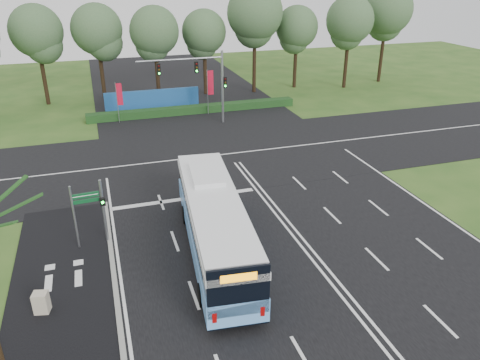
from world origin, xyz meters
name	(u,v)px	position (x,y,z in m)	size (l,w,h in m)	color
ground	(283,224)	(0.00, 0.00, 0.00)	(120.00, 120.00, 0.00)	#2B511B
road_main	(283,224)	(0.00, 0.00, 0.02)	(20.00, 120.00, 0.04)	black
road_cross	(228,154)	(0.00, 12.00, 0.03)	(120.00, 14.00, 0.05)	black
bike_path	(63,294)	(-12.50, -3.00, 0.03)	(5.00, 18.00, 0.06)	black
kerb_strip	(115,284)	(-10.10, -3.00, 0.06)	(0.25, 18.00, 0.12)	gray
city_bus	(214,224)	(-4.72, -1.83, 1.85)	(3.95, 12.98, 3.67)	#6DB1FD
pedestrian_signal	(104,209)	(-10.20, 1.12, 2.09)	(0.31, 0.43, 3.83)	gray
street_sign	(80,209)	(-11.41, 1.00, 2.39)	(1.47, 0.18, 3.76)	gray
utility_cabinet	(41,303)	(-13.32, -4.09, 0.53)	(0.64, 0.53, 1.06)	#C0B39A
banner_flag_left	(119,97)	(-7.62, 23.47, 2.64)	(0.59, 0.09, 4.02)	gray
banner_flag_mid	(210,85)	(1.52, 23.67, 3.03)	(0.69, 0.11, 4.65)	gray
traffic_light_gantry	(204,77)	(0.21, 20.50, 4.66)	(8.41, 0.28, 7.00)	gray
hedge	(194,109)	(0.00, 24.50, 0.40)	(22.00, 1.20, 0.80)	#143916
blue_hoarding	(153,100)	(-4.00, 27.00, 1.10)	(10.00, 0.30, 2.20)	#1A4E90
eucalyptus_row	(216,23)	(4.42, 31.46, 8.25)	(53.80, 8.79, 12.50)	black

